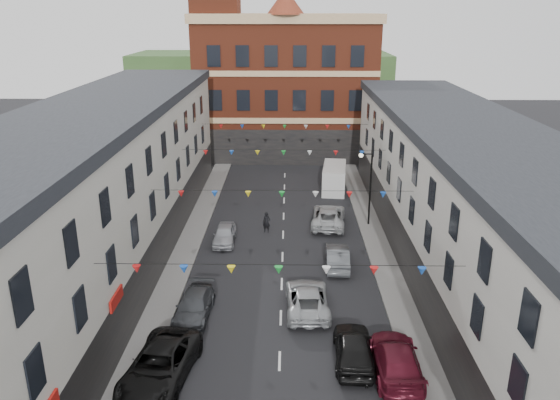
# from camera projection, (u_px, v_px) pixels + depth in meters

# --- Properties ---
(ground) EXTENTS (160.00, 160.00, 0.00)m
(ground) POSITION_uv_depth(u_px,v_px,m) (281.00, 318.00, 30.54)
(ground) COLOR black
(ground) RESTS_ON ground
(pavement_left) EXTENTS (1.80, 64.00, 0.15)m
(pavement_left) POSITION_uv_depth(u_px,v_px,m) (166.00, 298.00, 32.51)
(pavement_left) COLOR #605E5B
(pavement_left) RESTS_ON ground
(pavement_right) EXTENTS (1.80, 64.00, 0.15)m
(pavement_right) POSITION_uv_depth(u_px,v_px,m) (398.00, 300.00, 32.30)
(pavement_right) COLOR #605E5B
(pavement_right) RESTS_ON ground
(terrace_left) EXTENTS (8.40, 56.00, 10.70)m
(terrace_left) POSITION_uv_depth(u_px,v_px,m) (67.00, 221.00, 29.91)
(terrace_left) COLOR beige
(terrace_left) RESTS_ON ground
(terrace_right) EXTENTS (8.40, 56.00, 9.70)m
(terrace_right) POSITION_uv_depth(u_px,v_px,m) (497.00, 232.00, 29.71)
(terrace_right) COLOR silver
(terrace_right) RESTS_ON ground
(civic_building) EXTENTS (20.60, 13.30, 18.50)m
(civic_building) POSITION_uv_depth(u_px,v_px,m) (286.00, 84.00, 63.71)
(civic_building) COLOR maroon
(civic_building) RESTS_ON ground
(clock_tower) EXTENTS (5.60, 5.60, 30.00)m
(clock_tower) POSITION_uv_depth(u_px,v_px,m) (216.00, 24.00, 58.81)
(clock_tower) COLOR maroon
(clock_tower) RESTS_ON ground
(distant_hill) EXTENTS (40.00, 14.00, 10.00)m
(distant_hill) POSITION_uv_depth(u_px,v_px,m) (262.00, 85.00, 87.52)
(distant_hill) COLOR #2F4E24
(distant_hill) RESTS_ON ground
(street_lamp) EXTENTS (1.10, 0.36, 6.00)m
(street_lamp) POSITION_uv_depth(u_px,v_px,m) (368.00, 179.00, 42.38)
(street_lamp) COLOR black
(street_lamp) RESTS_ON ground
(car_left_c) EXTENTS (3.44, 6.10, 1.61)m
(car_left_c) POSITION_uv_depth(u_px,v_px,m) (160.00, 366.00, 25.12)
(car_left_c) COLOR black
(car_left_c) RESTS_ON ground
(car_left_d) EXTENTS (2.06, 4.63, 1.32)m
(car_left_d) POSITION_uv_depth(u_px,v_px,m) (194.00, 306.00, 30.46)
(car_left_d) COLOR #393C40
(car_left_d) RESTS_ON ground
(car_left_e) EXTENTS (1.58, 3.90, 1.33)m
(car_left_e) POSITION_uv_depth(u_px,v_px,m) (225.00, 234.00, 40.24)
(car_left_e) COLOR #9FA0A7
(car_left_e) RESTS_ON ground
(car_right_c) EXTENTS (2.31, 5.35, 1.54)m
(car_right_c) POSITION_uv_depth(u_px,v_px,m) (396.00, 360.00, 25.61)
(car_right_c) COLOR #5C1222
(car_right_c) RESTS_ON ground
(car_right_d) EXTENTS (2.02, 4.65, 1.56)m
(car_right_d) POSITION_uv_depth(u_px,v_px,m) (354.00, 348.00, 26.49)
(car_right_d) COLOR black
(car_right_d) RESTS_ON ground
(car_right_e) EXTENTS (1.66, 4.34, 1.41)m
(car_right_e) POSITION_uv_depth(u_px,v_px,m) (337.00, 257.00, 36.45)
(car_right_e) COLOR #52565B
(car_right_e) RESTS_ON ground
(car_right_f) EXTENTS (3.10, 5.77, 1.54)m
(car_right_f) POSITION_uv_depth(u_px,v_px,m) (328.00, 216.00, 43.51)
(car_right_f) COLOR #ACAFB1
(car_right_f) RESTS_ON ground
(moving_car) EXTENTS (2.52, 5.25, 1.44)m
(moving_car) POSITION_uv_depth(u_px,v_px,m) (307.00, 298.00, 31.15)
(moving_car) COLOR #A5A8AC
(moving_car) RESTS_ON ground
(white_van) EXTENTS (2.65, 5.60, 2.39)m
(white_van) POSITION_uv_depth(u_px,v_px,m) (334.00, 178.00, 52.04)
(white_van) COLOR beige
(white_van) RESTS_ON ground
(pedestrian) EXTENTS (0.68, 0.52, 1.65)m
(pedestrian) POSITION_uv_depth(u_px,v_px,m) (266.00, 222.00, 42.08)
(pedestrian) COLOR black
(pedestrian) RESTS_ON ground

